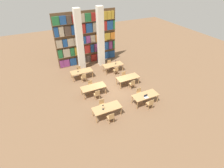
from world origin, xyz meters
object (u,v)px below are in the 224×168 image
Objects in this scene: chair_7 at (124,76)px; reading_table_0 at (107,108)px; reading_table_4 at (82,72)px; chair_1 at (102,105)px; chair_6 at (132,84)px; pillar_center at (101,38)px; desk_lamp_0 at (103,106)px; chair_0 at (111,117)px; chair_8 at (84,77)px; pillar_left at (80,41)px; chair_10 at (116,70)px; reading_table_1 at (145,96)px; chair_2 at (150,104)px; reading_table_5 at (113,65)px; chair_11 at (110,64)px; laptop at (146,97)px; desk_lamp_1 at (78,69)px; chair_5 at (91,85)px; chair_9 at (79,70)px; chair_4 at (97,94)px; reading_table_3 at (128,78)px; reading_table_2 at (93,87)px; desk_lamp_2 at (116,61)px; chair_3 at (139,93)px.

reading_table_0 is at bearing 46.77° from chair_7.
reading_table_4 is (-0.05, 5.75, 0.00)m from reading_table_0.
chair_6 is at bearing -157.77° from chair_1.
pillar_center is 4.07m from reading_table_4.
chair_0 is at bearing -69.15° from desk_lamp_0.
pillar_left is at bearing 75.61° from chair_8.
pillar_left and pillar_center have the same top height.
chair_10 is (3.51, 4.98, -0.56)m from desk_lamp_0.
reading_table_1 is 2.31× the size of chair_7.
chair_7 is at bearing 87.65° from chair_2.
chair_11 is at bearing 92.80° from reading_table_5.
laptop is 6.94m from desk_lamp_1.
chair_9 is at bearing -86.85° from chair_5.
chair_2 and chair_4 have the same top height.
chair_5 and chair_10 have the same top height.
chair_8 reaches higher than reading_table_1.
reading_table_4 is at bearing 178.69° from reading_table_5.
chair_1 and chair_9 have the same top height.
chair_2 reaches higher than reading_table_3.
reading_table_0 is 0.76m from chair_1.
pillar_center is 2.81m from chair_11.
chair_10 reaches higher than reading_table_2.
chair_4 is 0.43× the size of reading_table_4.
chair_1 is 4.49m from chair_7.
chair_1 reaches higher than reading_table_0.
desk_lamp_0 is 0.21× the size of reading_table_5.
desk_lamp_2 is at bearing 56.15° from desk_lamp_0.
pillar_left is at bearing 84.85° from chair_4.
chair_3 is (0.47, -6.79, -2.52)m from pillar_center.
chair_1 is 1.00× the size of chair_9.
chair_2 reaches higher than reading_table_5.
chair_5 is (-3.20, 3.53, -0.20)m from reading_table_1.
reading_table_1 is 2.31× the size of chair_6.
chair_9 is at bearing 90.40° from chair_0.
chair_2 is 6.38m from desk_lamp_2.
reading_table_5 is at bearing 62.85° from chair_0.
chair_9 is at bearing 115.84° from laptop.
chair_3 is 0.43× the size of reading_table_4.
pillar_left is at bearing 135.22° from chair_10.
chair_11 reaches higher than reading_table_2.
reading_table_1 is at bearing -91.93° from reading_table_3.
chair_2 is (3.27, 0.03, 0.00)m from chair_0.
chair_11 is (0.00, 1.47, 0.00)m from chair_10.
reading_table_1 is 1.00× the size of reading_table_4.
chair_8 is (-0.04, -0.74, -0.20)m from reading_table_4.
chair_6 is at bearing 92.64° from chair_11.
pillar_center is 4.58m from chair_8.
pillar_left is 6.05m from chair_4.
chair_9 and chair_10 have the same top height.
reading_table_5 is (3.17, 3.59, 0.20)m from chair_4.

